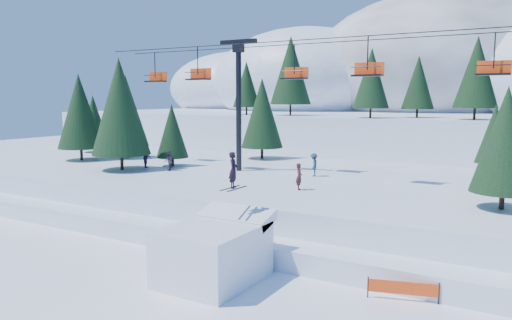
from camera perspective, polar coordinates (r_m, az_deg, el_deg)
The scene contains 9 objects.
ground at distance 21.32m, azimuth -7.46°, elevation -15.88°, with size 160.00×160.00×0.00m, color white.
mid_shelf at distance 36.27m, azimuth 10.20°, elevation -4.19°, with size 70.00×22.00×2.50m, color white.
berm at distance 27.51m, azimuth 2.89°, elevation -9.25°, with size 70.00×6.00×1.10m, color white.
mountain_ridge at distance 90.46m, azimuth 19.48°, elevation 7.60°, with size 119.00×60.05×26.46m.
jump_kicker at distance 23.17m, azimuth -4.76°, elevation -10.28°, with size 3.76×5.12×5.78m.
chairlift at distance 35.29m, azimuth 12.14°, elevation 8.63°, with size 46.00×3.21×10.28m.
conifer_stand at distance 36.10m, azimuth 11.08°, elevation 4.67°, with size 62.17×17.30×8.96m.
distant_skiers at distance 35.77m, azimuth 6.31°, elevation -0.87°, with size 33.71×7.60×1.74m.
banner_near at distance 21.98m, azimuth 16.44°, elevation -13.87°, with size 2.75×0.82×0.90m.
Camera 1 is at (12.09, -15.46, 8.33)m, focal length 35.00 mm.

